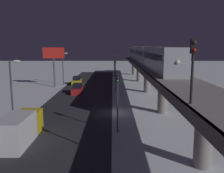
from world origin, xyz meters
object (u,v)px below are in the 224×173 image
sedan_yellow_2 (77,81)px  traffic_light_near (118,94)px  rail_signal (193,60)px  commercial_billboard (54,57)px  subway_train (145,54)px  traffic_light_mid (115,72)px  sedan_red (77,89)px  box_truck (20,128)px  traffic_light_distant (114,59)px  traffic_light_far (115,63)px

sedan_yellow_2 → traffic_light_near: bearing=105.5°
rail_signal → commercial_billboard: 44.21m
subway_train → traffic_light_mid: subway_train is taller
subway_train → sedan_yellow_2: bearing=-17.4°
traffic_light_mid → sedan_red: bearing=9.2°
box_truck → traffic_light_near: (-9.50, -2.70, 2.85)m
box_truck → commercial_billboard: (4.30, -32.50, 5.48)m
box_truck → traffic_light_distant: size_ratio=1.16×
sedan_yellow_2 → traffic_light_mid: size_ratio=0.74×
rail_signal → sedan_yellow_2: size_ratio=0.84×
rail_signal → commercial_billboard: rail_signal is taller
sedan_red → sedan_yellow_2: 11.61m
traffic_light_near → commercial_billboard: size_ratio=0.72×
rail_signal → traffic_light_mid: (4.36, -33.67, -4.20)m
box_truck → traffic_light_near: bearing=-164.1°
traffic_light_near → traffic_light_far: same height
traffic_light_mid → traffic_light_distant: (0.00, -46.40, 0.00)m
sedan_yellow_2 → commercial_billboard: 8.36m
sedan_yellow_2 → traffic_light_distant: (-9.30, -36.15, 3.40)m
traffic_light_far → sedan_yellow_2: bearing=54.3°
sedan_yellow_2 → traffic_light_mid: 14.25m
box_truck → commercial_billboard: 33.24m
traffic_light_mid → traffic_light_far: 23.20m
box_truck → commercial_billboard: size_ratio=0.83×
rail_signal → subway_train: bearing=-93.0°
traffic_light_distant → rail_signal: bearing=93.1°
box_truck → sedan_yellow_2: bearing=-90.3°
subway_train → sedan_red: bearing=25.1°
traffic_light_distant → commercial_billboard: (13.80, 39.79, 2.63)m
traffic_light_distant → subway_train: bearing=98.9°
sedan_red → traffic_light_near: 23.47m
box_truck → commercial_billboard: commercial_billboard is taller
sedan_red → traffic_light_far: size_ratio=0.73×
subway_train → rail_signal: bearing=87.0°
rail_signal → sedan_red: (11.86, -32.45, -7.60)m
subway_train → traffic_light_distant: (6.42, -41.08, -3.25)m
traffic_light_near → traffic_light_far: bearing=-90.0°
traffic_light_near → sedan_red: bearing=-71.2°
rail_signal → commercial_billboard: bearing=-65.7°
traffic_light_far → commercial_billboard: commercial_billboard is taller
traffic_light_far → commercial_billboard: (13.80, 16.59, 2.63)m
sedan_red → traffic_light_distant: traffic_light_distant is taller
traffic_light_mid → traffic_light_far: (0.00, -23.20, 0.00)m
subway_train → rail_signal: 39.05m
rail_signal → traffic_light_far: 57.19m
rail_signal → traffic_light_far: size_ratio=0.62×
rail_signal → traffic_light_distant: size_ratio=0.62×
commercial_billboard → box_truck: bearing=97.5°
traffic_light_distant → commercial_billboard: 42.20m
traffic_light_near → rail_signal: bearing=112.6°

